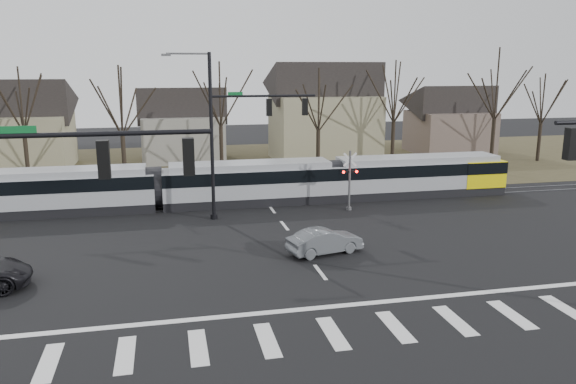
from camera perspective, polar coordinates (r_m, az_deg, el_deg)
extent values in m
plane|color=black|center=(24.65, 4.56, -9.74)|extent=(140.00, 140.00, 0.00)
cube|color=#38331E|center=(55.00, -5.15, 2.80)|extent=(140.00, 28.00, 0.01)
cube|color=silver|center=(20.49, -23.15, -15.65)|extent=(0.60, 2.60, 0.01)
cube|color=silver|center=(20.16, -16.19, -15.59)|extent=(0.60, 2.60, 0.01)
cube|color=silver|center=(20.10, -9.11, -15.29)|extent=(0.60, 2.60, 0.01)
cube|color=silver|center=(20.34, -2.12, -14.79)|extent=(0.60, 2.60, 0.01)
cube|color=silver|center=(20.85, 4.59, -14.10)|extent=(0.60, 2.60, 0.01)
cube|color=silver|center=(21.61, 10.86, -13.28)|extent=(0.60, 2.60, 0.01)
cube|color=silver|center=(22.60, 16.60, -12.39)|extent=(0.60, 2.60, 0.01)
cube|color=silver|center=(23.80, 21.77, -11.48)|extent=(0.60, 2.60, 0.01)
cube|color=silver|center=(25.17, 26.38, -10.59)|extent=(0.60, 2.60, 0.01)
cube|color=silver|center=(23.07, 5.88, -11.37)|extent=(28.00, 0.35, 0.01)
cube|color=silver|center=(26.43, 3.29, -8.13)|extent=(0.18, 2.00, 0.01)
cube|color=silver|center=(30.08, 1.23, -5.50)|extent=(0.18, 2.00, 0.01)
cube|color=silver|center=(33.81, -0.36, -3.43)|extent=(0.18, 2.00, 0.01)
cube|color=silver|center=(37.59, -1.64, -1.78)|extent=(0.18, 2.00, 0.01)
cube|color=silver|center=(41.42, -2.67, -0.43)|extent=(0.18, 2.00, 0.01)
cube|color=silver|center=(45.27, -3.53, 0.69)|extent=(0.18, 2.00, 0.01)
cube|color=silver|center=(49.15, -4.26, 1.63)|extent=(0.18, 2.00, 0.01)
cube|color=silver|center=(53.04, -4.88, 2.44)|extent=(0.18, 2.00, 0.01)
cube|color=#59595E|center=(38.63, -1.94, -1.35)|extent=(90.00, 0.12, 0.06)
cube|color=#59595E|center=(39.97, -2.31, -0.87)|extent=(90.00, 0.12, 0.06)
cube|color=gray|center=(39.29, -22.89, 0.02)|extent=(12.97, 2.79, 2.91)
cube|color=black|center=(39.17, -22.96, 0.86)|extent=(12.99, 2.83, 0.85)
cube|color=gray|center=(39.00, -3.83, 0.91)|extent=(11.98, 2.79, 2.91)
cube|color=black|center=(38.89, -3.84, 1.76)|extent=(12.00, 2.83, 0.85)
cube|color=gray|center=(42.63, 12.99, 1.63)|extent=(12.97, 2.79, 2.91)
cube|color=black|center=(42.52, 13.03, 2.40)|extent=(12.99, 2.83, 0.85)
cube|color=yellow|center=(44.91, 18.65, 1.95)|extent=(3.19, 2.85, 1.95)
imported|color=slate|center=(28.83, 3.77, -5.00)|extent=(3.18, 4.55, 1.29)
cylinder|color=black|center=(16.00, -19.55, 5.56)|extent=(6.50, 0.14, 0.14)
cube|color=#0C5926|center=(16.29, -25.73, 5.68)|extent=(0.90, 0.03, 0.22)
cube|color=black|center=(16.05, -18.22, 3.15)|extent=(0.32, 0.32, 1.05)
sphere|color=#FF0C07|center=(16.00, -18.30, 4.31)|extent=(0.22, 0.22, 0.22)
cube|color=black|center=(15.98, -10.07, 3.55)|extent=(0.32, 0.32, 1.05)
sphere|color=#FF0C07|center=(15.93, -10.12, 4.72)|extent=(0.22, 0.22, 0.22)
cube|color=black|center=(20.53, 26.78, 4.38)|extent=(0.32, 0.32, 1.05)
sphere|color=#FF0C07|center=(20.49, 26.88, 5.29)|extent=(0.22, 0.22, 0.22)
cylinder|color=black|center=(34.65, -7.76, 5.45)|extent=(0.22, 0.22, 10.20)
cylinder|color=black|center=(35.60, -7.53, -2.47)|extent=(0.44, 0.44, 0.30)
cylinder|color=black|center=(34.84, -2.48, 9.72)|extent=(6.50, 0.14, 0.14)
cube|color=#0C5926|center=(34.57, -5.38, 9.91)|extent=(0.90, 0.03, 0.22)
cube|color=black|center=(34.94, -1.93, 8.59)|extent=(0.32, 0.32, 1.05)
sphere|color=#FF0C07|center=(34.92, -1.94, 9.13)|extent=(0.22, 0.22, 0.22)
cube|color=black|center=(35.42, 1.73, 8.64)|extent=(0.32, 0.32, 1.05)
sphere|color=#FF0C07|center=(35.40, 1.73, 9.18)|extent=(0.22, 0.22, 0.22)
cube|color=#59595B|center=(34.28, -12.30, 13.45)|extent=(0.55, 0.22, 0.14)
cylinder|color=#59595B|center=(37.25, 6.27, 1.16)|extent=(0.14, 0.14, 4.00)
cylinder|color=#59595B|center=(37.68, 6.20, -1.67)|extent=(0.36, 0.36, 0.20)
cube|color=silver|center=(37.00, 6.32, 3.29)|extent=(0.95, 0.04, 0.95)
cube|color=silver|center=(37.00, 6.32, 3.29)|extent=(0.95, 0.04, 0.95)
cube|color=black|center=(37.14, 6.29, 2.07)|extent=(1.00, 0.10, 0.12)
sphere|color=#FF0C07|center=(36.93, 5.67, 2.02)|extent=(0.18, 0.18, 0.18)
sphere|color=#FF0C07|center=(37.21, 6.99, 2.07)|extent=(0.18, 0.18, 0.18)
cube|color=gray|center=(57.73, -25.64, 4.58)|extent=(9.00, 8.00, 5.00)
cube|color=slate|center=(58.24, -10.61, 5.41)|extent=(8.00, 7.00, 4.50)
cube|color=gray|center=(57.32, 3.67, 6.50)|extent=(10.00, 8.00, 6.50)
cube|color=brown|center=(64.96, 16.05, 5.87)|extent=(8.00, 7.00, 4.50)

